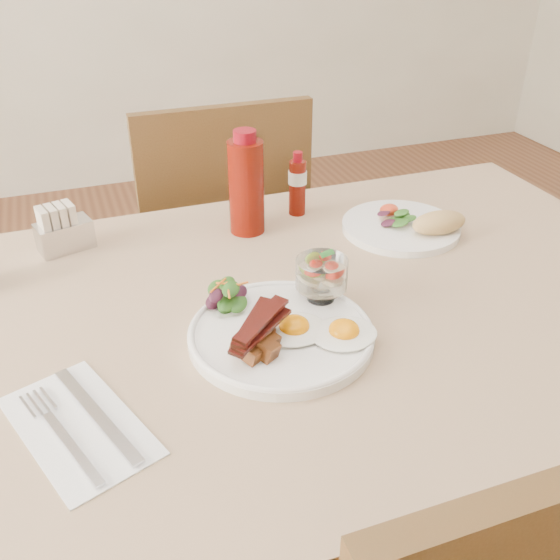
% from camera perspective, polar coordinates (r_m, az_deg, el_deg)
% --- Properties ---
extents(table, '(1.33, 0.88, 0.75)m').
position_cam_1_polar(table, '(1.08, 3.18, -5.90)').
color(table, brown).
rests_on(table, ground).
extents(chair_far, '(0.42, 0.42, 0.93)m').
position_cam_1_polar(chair_far, '(1.69, -5.63, 3.25)').
color(chair_far, brown).
rests_on(chair_far, ground).
extents(main_plate, '(0.28, 0.28, 0.02)m').
position_cam_1_polar(main_plate, '(0.94, 0.09, -5.03)').
color(main_plate, white).
rests_on(main_plate, table).
extents(fried_eggs, '(0.18, 0.14, 0.03)m').
position_cam_1_polar(fried_eggs, '(0.93, 3.58, -4.57)').
color(fried_eggs, white).
rests_on(fried_eggs, main_plate).
extents(bacon_potato_pile, '(0.11, 0.10, 0.05)m').
position_cam_1_polar(bacon_potato_pile, '(0.88, -1.95, -5.13)').
color(bacon_potato_pile, '#653114').
rests_on(bacon_potato_pile, main_plate).
extents(side_salad, '(0.08, 0.07, 0.04)m').
position_cam_1_polar(side_salad, '(0.98, -4.82, -1.50)').
color(side_salad, '#194412').
rests_on(side_salad, main_plate).
extents(fruit_cup, '(0.08, 0.08, 0.08)m').
position_cam_1_polar(fruit_cup, '(0.99, 3.82, 0.59)').
color(fruit_cup, white).
rests_on(fruit_cup, main_plate).
extents(second_plate, '(0.23, 0.23, 0.06)m').
position_cam_1_polar(second_plate, '(1.27, 11.76, 4.95)').
color(second_plate, white).
rests_on(second_plate, table).
extents(ketchup_bottle, '(0.09, 0.09, 0.21)m').
position_cam_1_polar(ketchup_bottle, '(1.22, -3.10, 8.62)').
color(ketchup_bottle, '#5C0D05').
rests_on(ketchup_bottle, table).
extents(hot_sauce_bottle, '(0.05, 0.05, 0.14)m').
position_cam_1_polar(hot_sauce_bottle, '(1.30, 1.60, 8.72)').
color(hot_sauce_bottle, '#5C0D05').
rests_on(hot_sauce_bottle, table).
extents(sugar_caddy, '(0.11, 0.08, 0.09)m').
position_cam_1_polar(sugar_caddy, '(1.24, -19.26, 4.24)').
color(sugar_caddy, silver).
rests_on(sugar_caddy, table).
extents(napkin_cutlery, '(0.20, 0.26, 0.01)m').
position_cam_1_polar(napkin_cutlery, '(0.84, -17.82, -12.50)').
color(napkin_cutlery, white).
rests_on(napkin_cutlery, table).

